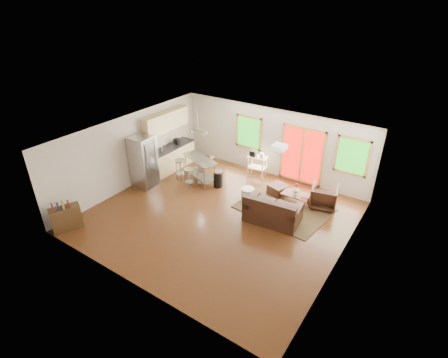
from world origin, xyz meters
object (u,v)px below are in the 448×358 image
Objects in this scene: refrigerator at (144,162)px; loveseat at (272,212)px; ottoman at (278,190)px; island at (200,165)px; rug at (284,208)px; coffee_table at (296,195)px; armchair at (324,196)px; kitchen_cart at (257,160)px.

loveseat is at bearing 4.23° from refrigerator.
refrigerator is (-4.28, -2.06, 0.75)m from ottoman.
island is at bearing 41.33° from refrigerator.
rug is 0.92m from ottoman.
refrigerator is (-5.01, -1.88, 0.63)m from coffee_table.
loveseat is 2.09× the size of armchair.
kitchen_cart is at bearing 122.70° from loveseat.
rug is 3.30× the size of armchair.
loveseat is 0.92× the size of refrigerator.
ottoman reaches higher than rug.
refrigerator is at bearing -154.35° from ottoman.
refrigerator is (-5.85, -2.18, 0.52)m from armchair.
loveseat reaches higher than rug.
kitchen_cart reaches higher than loveseat.
rug is 2.63× the size of kitchen_cart.
armchair is (0.83, 0.30, 0.11)m from coffee_table.
coffee_table is 0.47× the size of refrigerator.
coffee_table is 0.89m from armchair.
rug is 2.45m from kitchen_cart.
armchair reaches higher than coffee_table.
coffee_table is 3.62m from island.
kitchen_cart is (-1.84, 2.30, 0.37)m from loveseat.
loveseat is at bearing -70.23° from ottoman.
kitchen_cart is (-2.02, 0.92, 0.41)m from coffee_table.
kitchen_cart reaches higher than armchair.
ottoman is at bearing 103.77° from loveseat.
kitchen_cart is at bearing 43.17° from island.
ottoman is at bearing -8.87° from armchair.
island is (1.45, 1.35, -0.30)m from refrigerator.
loveseat is 1.39m from coffee_table.
refrigerator is (-4.85, -1.36, 0.92)m from rug.
loveseat is at bearing -51.29° from kitchen_cart.
island reaches higher than armchair.
armchair is 4.48m from island.
loveseat reaches higher than ottoman.
armchair is 0.80× the size of kitchen_cart.
ottoman is 0.35× the size of island.
coffee_table is at bearing 8.45° from island.
armchair reaches higher than ottoman.
island is at bearing -136.83° from kitchen_cart.
coffee_table is 0.85× the size of kitchen_cart.
coffee_table is 1.58× the size of ottoman.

